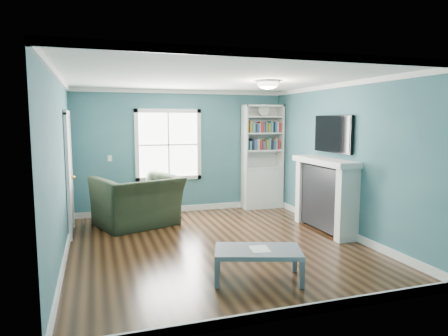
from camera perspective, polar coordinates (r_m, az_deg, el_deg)
name	(u,v)px	position (r m, az deg, el deg)	size (l,w,h in m)	color
floor	(217,245)	(6.45, -1.06, -10.92)	(5.00, 5.00, 0.00)	black
room_walls	(216,145)	(6.15, -1.10, 3.25)	(5.00, 5.00, 5.00)	#2E5767
trim	(216,168)	(6.18, -1.09, 0.06)	(4.50, 5.00, 2.60)	white
window	(169,145)	(8.50, -7.93, 3.30)	(1.40, 0.06, 1.50)	white
bookshelf	(262,167)	(8.97, 5.47, 0.14)	(0.90, 0.35, 2.31)	silver
fireplace	(325,196)	(7.32, 14.25, -3.84)	(0.44, 1.58, 1.30)	black
tv	(333,134)	(7.27, 15.32, 4.70)	(0.06, 1.10, 0.65)	black
door	(69,173)	(7.34, -21.28, -0.62)	(0.12, 0.98, 2.17)	silver
ceiling_fixture	(268,84)	(6.57, 6.32, 11.89)	(0.38, 0.38, 0.15)	white
light_switch	(110,158)	(8.40, -15.99, 1.34)	(0.08, 0.01, 0.12)	white
recliner	(137,193)	(7.63, -12.28, -3.46)	(1.43, 0.93, 1.25)	black
coffee_table	(258,253)	(5.06, 4.86, -12.02)	(1.19, 0.88, 0.38)	#495258
paper_sheet	(260,249)	(5.04, 5.14, -11.45)	(0.22, 0.28, 0.00)	white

